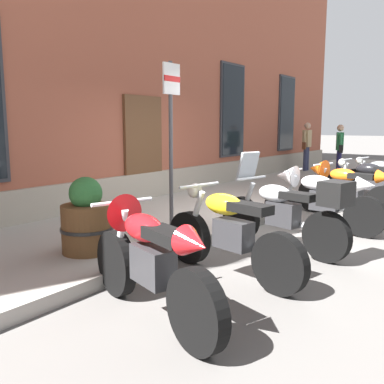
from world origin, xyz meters
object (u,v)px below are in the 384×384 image
Objects in this scene: motorcycle_orange_sport at (344,187)px; motorcycle_silver_touring at (287,212)px; pedestrian_striped_shirt at (340,147)px; parking_sign at (171,122)px; barrel_planter at (87,221)px; motorcycle_yellow_naked at (229,234)px; pedestrian_tan_coat at (307,144)px; motorcycle_grey_naked at (383,178)px; motorcycle_red_sport at (146,254)px; motorcycle_black_naked at (371,183)px; motorcycle_white_sport at (317,196)px.

motorcycle_silver_touring is at bearing -179.09° from motorcycle_orange_sport.
parking_sign reaches higher than pedestrian_striped_shirt.
parking_sign is 2.64× the size of barrel_planter.
motorcycle_yellow_naked is 0.81× the size of parking_sign.
pedestrian_striped_shirt is at bearing 0.55° from barrel_planter.
pedestrian_tan_coat is (6.19, 3.11, 0.51)m from motorcycle_orange_sport.
motorcycle_red_sport is at bearing 178.38° from motorcycle_grey_naked.
pedestrian_tan_coat is at bearing 14.53° from motorcycle_red_sport.
motorcycle_silver_touring reaches higher than motorcycle_grey_naked.
parking_sign is (-3.02, 1.66, 1.17)m from motorcycle_orange_sport.
motorcycle_black_naked is (6.70, -0.30, -0.09)m from motorcycle_red_sport.
parking_sign is (-0.36, 1.70, 1.19)m from motorcycle_silver_touring.
parking_sign is 1.98m from barrel_planter.
pedestrian_tan_coat reaches higher than motorcycle_yellow_naked.
motorcycle_white_sport is 1.29× the size of pedestrian_striped_shirt.
motorcycle_grey_naked is (5.47, -0.04, -0.08)m from motorcycle_silver_touring.
motorcycle_grey_naked is (8.07, -0.23, -0.10)m from motorcycle_red_sport.
pedestrian_striped_shirt is 0.96× the size of pedestrian_tan_coat.
motorcycle_grey_naked is 2.19× the size of barrel_planter.
motorcycle_silver_touring is at bearing -4.15° from motorcycle_red_sport.
motorcycle_red_sport is at bearing 177.24° from motorcycle_yellow_naked.
barrel_planter is (-3.36, 1.66, -0.02)m from motorcycle_white_sport.
motorcycle_orange_sport is at bearing -2.40° from motorcycle_white_sport.
parking_sign is (2.24, 1.51, 1.16)m from motorcycle_red_sport.
motorcycle_yellow_naked is 1.26× the size of pedestrian_striped_shirt.
motorcycle_silver_touring is 4.10m from motorcycle_black_naked.
motorcycle_red_sport is 0.95× the size of motorcycle_silver_touring.
motorcycle_yellow_naked is 1.75m from barrel_planter.
motorcycle_yellow_naked is at bearing -163.38° from pedestrian_tan_coat.
pedestrian_striped_shirt is 8.63m from parking_sign.
motorcycle_black_naked is 4.97m from parking_sign.
motorcycle_orange_sport is 3.63m from parking_sign.
motorcycle_white_sport is 8.05m from pedestrian_tan_coat.
motorcycle_red_sport is 0.96× the size of motorcycle_grey_naked.
motorcycle_grey_naked is at bearing -1.62° from motorcycle_red_sport.
barrel_planter is (-6.04, 1.86, 0.05)m from motorcycle_black_naked.
motorcycle_black_naked is 1.35× the size of pedestrian_tan_coat.
pedestrian_tan_coat is (10.14, 3.03, 0.58)m from motorcycle_yellow_naked.
pedestrian_striped_shirt is 1.69× the size of barrel_planter.
pedestrian_tan_coat reaches higher than pedestrian_striped_shirt.
motorcycle_silver_touring reaches higher than motorcycle_red_sport.
motorcycle_orange_sport is 1.30× the size of pedestrian_striped_shirt.
parking_sign is at bearing 137.95° from motorcycle_white_sport.
barrel_planter is at bearing 162.87° from motorcycle_black_naked.
pedestrian_striped_shirt is (6.82, 1.76, 0.47)m from motorcycle_white_sport.
motorcycle_red_sport is at bearing 177.46° from motorcycle_black_naked.
motorcycle_white_sport is at bearing -1.34° from motorcycle_red_sport.
motorcycle_yellow_naked is 2.72m from motorcycle_white_sport.
motorcycle_white_sport is 0.91× the size of motorcycle_black_naked.
pedestrian_striped_shirt is at bearing 17.94° from motorcycle_orange_sport.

